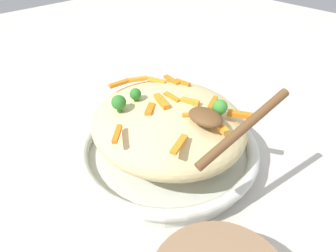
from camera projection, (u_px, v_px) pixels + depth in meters
The scene contains 22 objects.
ground_plane at pixel (168, 160), 0.57m from camera, with size 2.40×2.40×0.00m, color beige.
serving_bowl at pixel (168, 150), 0.55m from camera, with size 0.32×0.32×0.04m.
pasta_mound at pixel (168, 123), 0.52m from camera, with size 0.27×0.25×0.09m, color #DBC689.
carrot_piece_0 at pixel (171, 97), 0.50m from camera, with size 0.03×0.01×0.01m, color orange.
carrot_piece_1 at pixel (190, 101), 0.48m from camera, with size 0.03×0.01×0.01m, color orange.
carrot_piece_2 at pixel (221, 128), 0.44m from camera, with size 0.03×0.01×0.01m, color orange.
carrot_piece_3 at pixel (179, 144), 0.41m from camera, with size 0.04×0.01×0.01m, color orange.
carrot_piece_4 at pixel (240, 114), 0.46m from camera, with size 0.04×0.01×0.01m, color orange.
carrot_piece_5 at pixel (172, 80), 0.56m from camera, with size 0.04×0.01×0.01m, color orange.
carrot_piece_6 at pixel (191, 117), 0.46m from camera, with size 0.04×0.01×0.01m, color orange.
carrot_piece_7 at pixel (213, 103), 0.49m from camera, with size 0.04×0.01×0.01m, color orange.
carrot_piece_8 at pixel (156, 80), 0.56m from camera, with size 0.04×0.01×0.01m, color orange.
carrot_piece_9 at pixel (161, 101), 0.48m from camera, with size 0.04×0.01×0.01m, color orange.
carrot_piece_10 at pixel (117, 134), 0.42m from camera, with size 0.04×0.01×0.01m, color orange.
carrot_piece_11 at pixel (150, 109), 0.47m from camera, with size 0.03×0.01×0.01m, color orange.
carrot_piece_12 at pixel (138, 79), 0.56m from camera, with size 0.03×0.01×0.01m, color orange.
carrot_piece_13 at pixel (119, 83), 0.55m from camera, with size 0.04×0.01×0.01m, color orange.
carrot_piece_14 at pixel (182, 83), 0.55m from camera, with size 0.03×0.01×0.01m, color orange.
broccoli_floret_0 at pixel (135, 94), 0.49m from camera, with size 0.02×0.02×0.02m.
broccoli_floret_1 at pixel (119, 103), 0.47m from camera, with size 0.02×0.02×0.03m.
broccoli_floret_2 at pixel (220, 107), 0.45m from camera, with size 0.02×0.02×0.03m.
serving_spoon at pixel (216, 121), 0.41m from camera, with size 0.12×0.15×0.07m.
Camera 1 is at (-0.31, 0.29, 0.39)m, focal length 32.42 mm.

